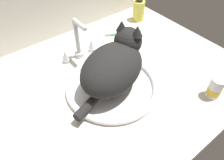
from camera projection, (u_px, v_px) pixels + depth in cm
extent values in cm
cube|color=silver|center=(101.00, 87.00, 83.18)|extent=(119.09, 81.33, 3.00)
cube|color=silver|center=(44.00, 2.00, 92.64)|extent=(119.09, 2.40, 41.66)
torus|color=white|center=(112.00, 85.00, 80.36)|extent=(35.65, 35.65, 2.33)
cylinder|color=white|center=(112.00, 87.00, 80.98)|extent=(32.15, 32.15, 0.60)
cylinder|color=silver|center=(79.00, 54.00, 93.73)|extent=(4.00, 4.00, 2.24)
cylinder|color=silver|center=(77.00, 37.00, 87.38)|extent=(2.00, 2.00, 15.55)
sphere|color=silver|center=(75.00, 21.00, 81.83)|extent=(2.20, 2.20, 2.20)
cylinder|color=silver|center=(79.00, 24.00, 79.83)|extent=(2.00, 7.17, 2.00)
sphere|color=silver|center=(84.00, 28.00, 77.84)|extent=(2.10, 2.10, 2.10)
cylinder|color=silver|center=(66.00, 61.00, 91.11)|extent=(3.20, 3.20, 1.60)
cone|color=silver|center=(65.00, 55.00, 88.96)|extent=(2.88, 2.88, 4.41)
cylinder|color=silver|center=(92.00, 49.00, 96.81)|extent=(3.20, 3.20, 1.60)
cone|color=silver|center=(91.00, 44.00, 94.66)|extent=(2.88, 2.88, 4.41)
ellipsoid|color=black|center=(112.00, 68.00, 74.13)|extent=(32.04, 26.85, 15.11)
sphere|color=black|center=(128.00, 42.00, 76.96)|extent=(10.49, 10.49, 10.49)
cone|color=black|center=(122.00, 26.00, 74.15)|extent=(3.99, 3.99, 3.93)
cone|color=black|center=(137.00, 31.00, 71.71)|extent=(3.99, 3.99, 3.93)
ellipsoid|color=silver|center=(134.00, 39.00, 80.00)|extent=(4.40, 5.19, 3.36)
ellipsoid|color=silver|center=(126.00, 56.00, 80.25)|extent=(10.63, 12.38, 8.31)
cylinder|color=black|center=(87.00, 107.00, 69.65)|extent=(11.26, 6.52, 3.20)
cylinder|color=white|center=(214.00, 90.00, 75.87)|extent=(4.79, 4.79, 6.69)
cylinder|color=gold|center=(214.00, 90.00, 76.25)|extent=(4.94, 4.94, 2.67)
cylinder|color=white|center=(219.00, 81.00, 72.81)|extent=(5.03, 5.03, 1.87)
cylinder|color=#E5DB4C|center=(139.00, 11.00, 113.42)|extent=(6.28, 6.28, 10.50)
cylinder|color=black|center=(140.00, 0.00, 109.24)|extent=(3.45, 3.45, 1.20)
cylinder|color=#3FB266|center=(125.00, 33.00, 106.75)|extent=(15.06, 7.91, 1.00)
cube|color=white|center=(107.00, 34.00, 104.96)|extent=(2.86, 2.21, 1.20)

